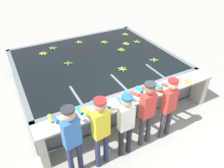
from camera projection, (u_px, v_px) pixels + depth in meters
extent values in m
plane|color=#A3A099|center=(137.00, 132.00, 5.37)|extent=(80.00, 80.00, 0.00)
cube|color=slate|center=(96.00, 83.00, 7.09)|extent=(4.62, 3.88, 0.06)
cube|color=slate|center=(127.00, 106.00, 5.48)|extent=(4.62, 0.12, 0.93)
cube|color=slate|center=(75.00, 49.00, 8.21)|extent=(4.62, 0.12, 0.93)
cube|color=slate|center=(21.00, 92.00, 5.96)|extent=(0.12, 3.88, 0.93)
cube|color=slate|center=(153.00, 56.00, 7.73)|extent=(0.12, 3.88, 0.93)
cube|color=black|center=(96.00, 71.00, 6.83)|extent=(4.38, 3.64, 0.86)
cube|color=slate|center=(77.00, 110.00, 5.36)|extent=(0.06, 0.80, 0.93)
cube|color=slate|center=(118.00, 96.00, 5.81)|extent=(0.06, 0.80, 0.93)
cube|color=slate|center=(153.00, 85.00, 6.27)|extent=(0.06, 0.80, 0.93)
cube|color=#B7B2A3|center=(134.00, 98.00, 5.02)|extent=(4.62, 0.45, 0.05)
cube|color=#B7B2A3|center=(42.00, 148.00, 4.42)|extent=(0.16, 0.41, 0.88)
cube|color=#B7B2A3|center=(199.00, 88.00, 6.15)|extent=(0.16, 0.41, 0.88)
cylinder|color=navy|center=(71.00, 161.00, 4.19)|extent=(0.11, 0.11, 0.84)
cylinder|color=navy|center=(80.00, 156.00, 4.29)|extent=(0.11, 0.11, 0.84)
cube|color=blue|center=(71.00, 133.00, 3.84)|extent=(0.34, 0.21, 0.59)
sphere|color=tan|center=(69.00, 114.00, 3.59)|extent=(0.23, 0.23, 0.23)
cylinder|color=#282D33|center=(68.00, 110.00, 3.53)|extent=(0.24, 0.24, 0.04)
cylinder|color=blue|center=(55.00, 120.00, 3.81)|extent=(0.12, 0.32, 0.18)
cylinder|color=gold|center=(51.00, 119.00, 4.07)|extent=(0.11, 0.21, 0.08)
cylinder|color=blue|center=(72.00, 113.00, 3.96)|extent=(0.12, 0.32, 0.18)
cylinder|color=gold|center=(67.00, 112.00, 4.22)|extent=(0.11, 0.21, 0.08)
cylinder|color=navy|center=(98.00, 152.00, 4.37)|extent=(0.11, 0.11, 0.84)
cylinder|color=navy|center=(106.00, 147.00, 4.46)|extent=(0.11, 0.11, 0.84)
cube|color=yellow|center=(101.00, 124.00, 4.01)|extent=(0.34, 0.21, 0.60)
sphere|color=tan|center=(100.00, 106.00, 3.76)|extent=(0.23, 0.23, 0.23)
cylinder|color=red|center=(100.00, 101.00, 3.70)|extent=(0.24, 0.24, 0.04)
cylinder|color=yellow|center=(86.00, 111.00, 3.98)|extent=(0.12, 0.32, 0.18)
cylinder|color=#1EA3AD|center=(80.00, 111.00, 4.24)|extent=(0.11, 0.21, 0.08)
cylinder|color=yellow|center=(100.00, 105.00, 4.13)|extent=(0.12, 0.32, 0.18)
cylinder|color=#1EA3AD|center=(94.00, 105.00, 4.39)|extent=(0.11, 0.21, 0.08)
cylinder|color=#1E2328|center=(121.00, 143.00, 4.61)|extent=(0.11, 0.11, 0.78)
cylinder|color=#1E2328|center=(129.00, 139.00, 4.69)|extent=(0.11, 0.11, 0.78)
cube|color=white|center=(126.00, 118.00, 4.28)|extent=(0.32, 0.17, 0.55)
sphere|color=tan|center=(127.00, 102.00, 4.04)|extent=(0.21, 0.21, 0.21)
cylinder|color=#1E5199|center=(127.00, 97.00, 3.99)|extent=(0.22, 0.22, 0.04)
cylinder|color=white|center=(113.00, 106.00, 4.29)|extent=(0.08, 0.31, 0.18)
cylinder|color=teal|center=(107.00, 105.00, 4.56)|extent=(0.09, 0.20, 0.08)
cylinder|color=white|center=(127.00, 101.00, 4.41)|extent=(0.08, 0.31, 0.18)
cylinder|color=teal|center=(120.00, 100.00, 4.69)|extent=(0.09, 0.20, 0.08)
cylinder|color=#38383D|center=(141.00, 131.00, 4.85)|extent=(0.11, 0.11, 0.82)
cylinder|color=#38383D|center=(148.00, 128.00, 4.93)|extent=(0.11, 0.11, 0.82)
cube|color=#DB3D33|center=(148.00, 106.00, 4.49)|extent=(0.33, 0.19, 0.58)
sphere|color=#896042|center=(150.00, 89.00, 4.25)|extent=(0.22, 0.22, 0.22)
cylinder|color=#282D33|center=(150.00, 84.00, 4.19)|extent=(0.23, 0.23, 0.04)
cylinder|color=#DB3D33|center=(135.00, 94.00, 4.48)|extent=(0.10, 0.31, 0.18)
cylinder|color=#1EA3AD|center=(128.00, 94.00, 4.75)|extent=(0.10, 0.20, 0.08)
cylinder|color=#DB3D33|center=(147.00, 89.00, 4.62)|extent=(0.10, 0.31, 0.18)
cylinder|color=#1EA3AD|center=(139.00, 90.00, 4.89)|extent=(0.10, 0.20, 0.08)
cylinder|color=#38383D|center=(162.00, 125.00, 5.03)|extent=(0.11, 0.11, 0.79)
cylinder|color=#38383D|center=(168.00, 121.00, 5.13)|extent=(0.11, 0.11, 0.79)
cube|color=#DB3D33|center=(170.00, 101.00, 4.70)|extent=(0.34, 0.21, 0.56)
sphere|color=tan|center=(173.00, 85.00, 4.46)|extent=(0.21, 0.21, 0.21)
cylinder|color=red|center=(173.00, 81.00, 4.41)|extent=(0.22, 0.22, 0.04)
cylinder|color=#DB3D33|center=(157.00, 90.00, 4.68)|extent=(0.12, 0.32, 0.18)
cylinder|color=teal|center=(148.00, 91.00, 4.94)|extent=(0.11, 0.21, 0.08)
cylinder|color=#DB3D33|center=(167.00, 85.00, 4.83)|extent=(0.12, 0.32, 0.18)
cylinder|color=teal|center=(158.00, 86.00, 5.09)|extent=(0.11, 0.21, 0.08)
ellipsoid|color=#8CB738|center=(152.00, 60.00, 6.49)|extent=(0.16, 0.12, 0.04)
ellipsoid|color=#8CB738|center=(154.00, 61.00, 6.44)|extent=(0.12, 0.16, 0.04)
ellipsoid|color=#8CB738|center=(156.00, 60.00, 6.48)|extent=(0.16, 0.12, 0.04)
ellipsoid|color=#8CB738|center=(154.00, 59.00, 6.53)|extent=(0.12, 0.16, 0.04)
cylinder|color=tan|center=(154.00, 59.00, 6.46)|extent=(0.03, 0.03, 0.05)
ellipsoid|color=#7FAD33|center=(103.00, 42.00, 7.57)|extent=(0.15, 0.14, 0.04)
ellipsoid|color=#7FAD33|center=(103.00, 43.00, 7.53)|extent=(0.17, 0.09, 0.04)
ellipsoid|color=#7FAD33|center=(105.00, 43.00, 7.52)|extent=(0.06, 0.17, 0.04)
ellipsoid|color=#7FAD33|center=(106.00, 42.00, 7.56)|extent=(0.15, 0.14, 0.04)
ellipsoid|color=#7FAD33|center=(105.00, 42.00, 7.60)|extent=(0.17, 0.09, 0.04)
ellipsoid|color=#7FAD33|center=(104.00, 42.00, 7.61)|extent=(0.06, 0.17, 0.04)
cylinder|color=tan|center=(104.00, 41.00, 7.54)|extent=(0.03, 0.03, 0.05)
ellipsoid|color=#75A333|center=(67.00, 63.00, 6.32)|extent=(0.17, 0.10, 0.04)
ellipsoid|color=#75A333|center=(68.00, 64.00, 6.28)|extent=(0.10, 0.17, 0.04)
ellipsoid|color=#75A333|center=(70.00, 63.00, 6.33)|extent=(0.17, 0.10, 0.04)
ellipsoid|color=#75A333|center=(69.00, 62.00, 6.37)|extent=(0.10, 0.17, 0.04)
cylinder|color=tan|center=(68.00, 62.00, 6.30)|extent=(0.03, 0.03, 0.05)
ellipsoid|color=#75A333|center=(136.00, 42.00, 7.55)|extent=(0.17, 0.11, 0.04)
ellipsoid|color=#75A333|center=(138.00, 42.00, 7.55)|extent=(0.06, 0.17, 0.04)
ellipsoid|color=#75A333|center=(139.00, 42.00, 7.60)|extent=(0.17, 0.06, 0.04)
ellipsoid|color=#75A333|center=(137.00, 41.00, 7.63)|extent=(0.11, 0.17, 0.04)
ellipsoid|color=#75A333|center=(136.00, 42.00, 7.60)|extent=(0.15, 0.15, 0.04)
cylinder|color=tan|center=(137.00, 41.00, 7.57)|extent=(0.03, 0.03, 0.05)
ellipsoid|color=#8CB738|center=(51.00, 48.00, 7.17)|extent=(0.16, 0.13, 0.04)
ellipsoid|color=#8CB738|center=(52.00, 49.00, 7.12)|extent=(0.16, 0.13, 0.04)
ellipsoid|color=#8CB738|center=(54.00, 49.00, 7.13)|extent=(0.09, 0.17, 0.04)
ellipsoid|color=#8CB738|center=(55.00, 48.00, 7.19)|extent=(0.17, 0.04, 0.04)
ellipsoid|color=#8CB738|center=(53.00, 47.00, 7.21)|extent=(0.08, 0.17, 0.04)
cylinder|color=tan|center=(53.00, 47.00, 7.14)|extent=(0.03, 0.03, 0.05)
ellipsoid|color=#9EC642|center=(45.00, 53.00, 6.88)|extent=(0.17, 0.11, 0.04)
ellipsoid|color=#9EC642|center=(43.00, 53.00, 6.89)|extent=(0.07, 0.17, 0.04)
ellipsoid|color=#9EC642|center=(42.00, 53.00, 6.86)|extent=(0.14, 0.15, 0.04)
ellipsoid|color=#9EC642|center=(42.00, 54.00, 6.82)|extent=(0.17, 0.04, 0.04)
ellipsoid|color=#9EC642|center=(43.00, 54.00, 6.80)|extent=(0.13, 0.16, 0.04)
ellipsoid|color=#9EC642|center=(44.00, 54.00, 6.81)|extent=(0.08, 0.17, 0.04)
ellipsoid|color=#9EC642|center=(45.00, 53.00, 6.85)|extent=(0.17, 0.10, 0.04)
cylinder|color=tan|center=(43.00, 52.00, 6.82)|extent=(0.03, 0.03, 0.05)
ellipsoid|color=#93BC3D|center=(127.00, 34.00, 8.18)|extent=(0.17, 0.05, 0.04)
ellipsoid|color=#93BC3D|center=(125.00, 34.00, 8.20)|extent=(0.07, 0.17, 0.04)
ellipsoid|color=#93BC3D|center=(124.00, 34.00, 8.16)|extent=(0.16, 0.12, 0.04)
ellipsoid|color=#93BC3D|center=(125.00, 35.00, 8.12)|extent=(0.15, 0.14, 0.04)
ellipsoid|color=#93BC3D|center=(127.00, 35.00, 8.13)|extent=(0.10, 0.17, 0.04)
cylinder|color=tan|center=(125.00, 33.00, 8.14)|extent=(0.03, 0.03, 0.05)
ellipsoid|color=#93BC3D|center=(128.00, 44.00, 7.46)|extent=(0.17, 0.09, 0.04)
ellipsoid|color=#93BC3D|center=(127.00, 43.00, 7.50)|extent=(0.15, 0.14, 0.04)
ellipsoid|color=#93BC3D|center=(125.00, 43.00, 7.49)|extent=(0.07, 0.17, 0.04)
ellipsoid|color=#93BC3D|center=(125.00, 44.00, 7.45)|extent=(0.17, 0.09, 0.04)
ellipsoid|color=#93BC3D|center=(126.00, 44.00, 7.41)|extent=(0.15, 0.14, 0.04)
ellipsoid|color=#93BC3D|center=(127.00, 44.00, 7.42)|extent=(0.07, 0.17, 0.04)
cylinder|color=tan|center=(126.00, 43.00, 7.43)|extent=(0.03, 0.03, 0.05)
ellipsoid|color=#75A333|center=(122.00, 50.00, 7.03)|extent=(0.07, 0.17, 0.04)
ellipsoid|color=#75A333|center=(123.00, 50.00, 7.06)|extent=(0.17, 0.10, 0.04)
ellipsoid|color=#75A333|center=(122.00, 49.00, 7.10)|extent=(0.17, 0.11, 0.04)
ellipsoid|color=#75A333|center=(121.00, 49.00, 7.10)|extent=(0.07, 0.17, 0.04)
ellipsoid|color=#75A333|center=(120.00, 50.00, 7.08)|extent=(0.14, 0.15, 0.04)
ellipsoid|color=#75A333|center=(120.00, 50.00, 7.04)|extent=(0.17, 0.04, 0.04)
ellipsoid|color=#75A333|center=(121.00, 51.00, 7.02)|extent=(0.13, 0.16, 0.04)
cylinder|color=tan|center=(121.00, 49.00, 7.04)|extent=(0.03, 0.03, 0.05)
ellipsoid|color=#93BC3D|center=(79.00, 43.00, 7.51)|extent=(0.11, 0.17, 0.04)
ellipsoid|color=#93BC3D|center=(81.00, 42.00, 7.54)|extent=(0.14, 0.15, 0.04)
ellipsoid|color=#93BC3D|center=(80.00, 42.00, 7.60)|extent=(0.17, 0.10, 0.04)
ellipsoid|color=#93BC3D|center=(78.00, 42.00, 7.60)|extent=(0.06, 0.17, 0.04)
ellipsoid|color=#93BC3D|center=(78.00, 42.00, 7.55)|extent=(0.17, 0.07, 0.04)
cylinder|color=tan|center=(79.00, 41.00, 7.54)|extent=(0.03, 0.03, 0.05)
ellipsoid|color=#8CB738|center=(121.00, 70.00, 6.02)|extent=(0.17, 0.07, 0.04)
ellipsoid|color=#8CB738|center=(123.00, 70.00, 6.01)|extent=(0.08, 0.17, 0.04)
ellipsoid|color=#8CB738|center=(124.00, 69.00, 6.04)|extent=(0.14, 0.15, 0.04)
ellipsoid|color=#8CB738|center=(124.00, 68.00, 6.08)|extent=(0.17, 0.07, 0.04)
ellipsoid|color=#8CB738|center=(122.00, 68.00, 6.09)|extent=(0.08, 0.17, 0.04)
ellipsoid|color=#8CB738|center=(121.00, 69.00, 6.07)|extent=(0.14, 0.15, 0.04)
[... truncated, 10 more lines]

